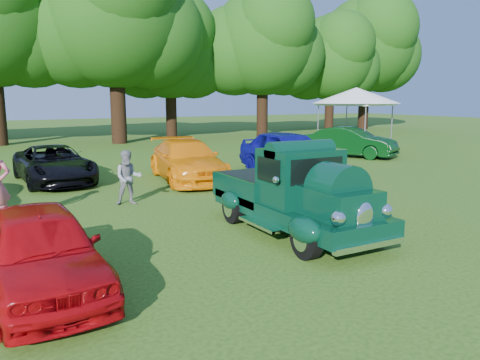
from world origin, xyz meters
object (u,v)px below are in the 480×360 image
red_convertible (40,250)px  back_car_blue (289,153)px  back_car_orange (187,160)px  canopy_tent (356,96)px  spectator_grey (128,178)px  hero_pickup (294,196)px  back_car_black (54,164)px  back_car_green (350,142)px

red_convertible → back_car_blue: size_ratio=0.78×
back_car_orange → canopy_tent: size_ratio=0.86×
spectator_grey → canopy_tent: (14.34, 6.70, 2.26)m
hero_pickup → back_car_blue: bearing=56.0°
back_car_black → spectator_grey: spectator_grey is taller
red_convertible → canopy_tent: bearing=31.3°
back_car_blue → spectator_grey: size_ratio=3.30×
back_car_blue → hero_pickup: bearing=-124.3°
hero_pickup → back_car_blue: (4.35, 6.44, 0.04)m
spectator_grey → canopy_tent: size_ratio=0.26×
spectator_grey → back_car_black: bearing=118.2°
hero_pickup → back_car_black: bearing=112.9°
back_car_orange → back_car_blue: 3.97m
spectator_grey → canopy_tent: 15.99m
back_car_black → spectator_grey: size_ratio=3.07×
hero_pickup → back_car_orange: (0.45, 7.19, -0.09)m
back_car_black → back_car_green: 14.03m
back_car_black → spectator_grey: 4.82m
back_car_green → red_convertible: bearing=-173.1°
back_car_green → canopy_tent: 3.21m
back_car_black → canopy_tent: (15.68, 2.07, 2.37)m
back_car_blue → spectator_grey: 7.12m
red_convertible → back_car_blue: (9.63, 7.30, 0.18)m
back_car_orange → back_car_black: bearing=164.6°
hero_pickup → back_car_orange: size_ratio=0.97×
back_car_green → canopy_tent: canopy_tent is taller
back_car_black → back_car_orange: (4.26, -1.82, 0.07)m
back_car_orange → back_car_blue: back_car_blue is taller
red_convertible → back_car_blue: bearing=33.6°
back_car_green → canopy_tent: size_ratio=0.78×
back_car_orange → spectator_grey: (-2.92, -2.81, 0.04)m
hero_pickup → spectator_grey: size_ratio=3.15×
back_car_orange → back_car_blue: size_ratio=0.99×
hero_pickup → canopy_tent: size_ratio=0.83×
canopy_tent → back_car_orange: bearing=-161.2°
red_convertible → back_car_green: 18.67m
hero_pickup → spectator_grey: bearing=119.4°
back_car_orange → back_car_blue: bearing=-3.2°
hero_pickup → canopy_tent: (11.87, 11.09, 2.21)m
red_convertible → back_car_green: size_ratio=0.88×
back_car_green → hero_pickup: bearing=-163.9°
hero_pickup → canopy_tent: canopy_tent is taller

